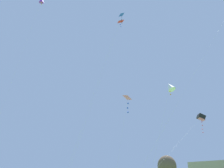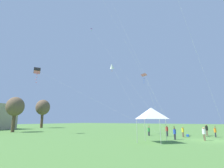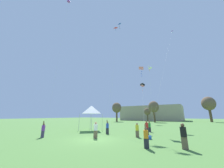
{
  "view_description": "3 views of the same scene",
  "coord_description": "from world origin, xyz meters",
  "px_view_note": "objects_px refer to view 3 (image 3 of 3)",
  "views": [
    {
      "loc": [
        19.77,
        -4.54,
        3.21
      ],
      "look_at": [
        0.1,
        8.89,
        12.23
      ],
      "focal_mm": 40.0,
      "sensor_mm": 36.0,
      "label": 1
    },
    {
      "loc": [
        -26.11,
        -0.85,
        2.52
      ],
      "look_at": [
        -3.33,
        12.41,
        8.0
      ],
      "focal_mm": 28.0,
      "sensor_mm": 36.0,
      "label": 2
    },
    {
      "loc": [
        8.84,
        -10.49,
        2.36
      ],
      "look_at": [
        -4.19,
        9.85,
        8.48
      ],
      "focal_mm": 20.0,
      "sensor_mm": 36.0,
      "label": 3
    }
  ],
  "objects_px": {
    "person_purple_shirt": "(43,129)",
    "person_black_shirt": "(184,135)",
    "kite_purple_diamond_6": "(69,0)",
    "kite_purple_delta_0": "(172,33)",
    "person_white_shirt": "(96,129)",
    "kite_blue_delta_1": "(119,25)",
    "person_orange_shirt": "(146,136)",
    "kite_red_delta_2": "(116,28)",
    "person_yellow_shirt": "(137,129)",
    "person_red_shirt": "(147,127)",
    "person_green_shirt": "(149,126)",
    "person_blue_shirt": "(107,127)",
    "kite_pink_delta_4": "(141,69)",
    "cooler_box": "(148,137)",
    "kite_black_box_5": "(142,85)",
    "kite_white_diamond_3": "(149,67)",
    "festival_tent": "(91,110)"
  },
  "relations": [
    {
      "from": "person_purple_shirt",
      "to": "person_black_shirt",
      "type": "relative_size",
      "value": 0.97
    },
    {
      "from": "person_purple_shirt",
      "to": "kite_purple_diamond_6",
      "type": "xyz_separation_m",
      "value": [
        -7.6,
        6.61,
        28.83
      ]
    },
    {
      "from": "kite_purple_delta_0",
      "to": "person_white_shirt",
      "type": "bearing_deg",
      "value": -106.92
    },
    {
      "from": "kite_blue_delta_1",
      "to": "person_orange_shirt",
      "type": "bearing_deg",
      "value": -55.03
    },
    {
      "from": "person_purple_shirt",
      "to": "kite_red_delta_2",
      "type": "xyz_separation_m",
      "value": [
        -0.41,
        16.8,
        24.62
      ]
    },
    {
      "from": "person_orange_shirt",
      "to": "person_black_shirt",
      "type": "xyz_separation_m",
      "value": [
        2.43,
        1.23,
        0.14
      ]
    },
    {
      "from": "person_purple_shirt",
      "to": "person_black_shirt",
      "type": "xyz_separation_m",
      "value": [
        13.65,
        2.81,
        0.12
      ]
    },
    {
      "from": "person_yellow_shirt",
      "to": "person_red_shirt",
      "type": "height_order",
      "value": "person_red_shirt"
    },
    {
      "from": "person_green_shirt",
      "to": "person_blue_shirt",
      "type": "xyz_separation_m",
      "value": [
        -4.2,
        -4.96,
        0.04
      ]
    },
    {
      "from": "person_white_shirt",
      "to": "kite_pink_delta_4",
      "type": "bearing_deg",
      "value": 10.68
    },
    {
      "from": "person_yellow_shirt",
      "to": "person_black_shirt",
      "type": "relative_size",
      "value": 0.85
    },
    {
      "from": "cooler_box",
      "to": "person_red_shirt",
      "type": "relative_size",
      "value": 0.38
    },
    {
      "from": "person_red_shirt",
      "to": "kite_purple_diamond_6",
      "type": "height_order",
      "value": "kite_purple_diamond_6"
    },
    {
      "from": "person_blue_shirt",
      "to": "cooler_box",
      "type": "bearing_deg",
      "value": 136.17
    },
    {
      "from": "kite_blue_delta_1",
      "to": "kite_black_box_5",
      "type": "relative_size",
      "value": 1.07
    },
    {
      "from": "kite_red_delta_2",
      "to": "kite_purple_diamond_6",
      "type": "relative_size",
      "value": 0.86
    },
    {
      "from": "cooler_box",
      "to": "person_yellow_shirt",
      "type": "height_order",
      "value": "person_yellow_shirt"
    },
    {
      "from": "person_blue_shirt",
      "to": "kite_purple_delta_0",
      "type": "relative_size",
      "value": 0.07
    },
    {
      "from": "cooler_box",
      "to": "kite_pink_delta_4",
      "type": "bearing_deg",
      "value": 110.57
    },
    {
      "from": "person_white_shirt",
      "to": "kite_purple_delta_0",
      "type": "bearing_deg",
      "value": 10.58
    },
    {
      "from": "kite_white_diamond_3",
      "to": "kite_pink_delta_4",
      "type": "height_order",
      "value": "kite_white_diamond_3"
    },
    {
      "from": "person_purple_shirt",
      "to": "person_red_shirt",
      "type": "height_order",
      "value": "person_purple_shirt"
    },
    {
      "from": "kite_white_diamond_3",
      "to": "person_green_shirt",
      "type": "bearing_deg",
      "value": -80.32
    },
    {
      "from": "person_yellow_shirt",
      "to": "kite_blue_delta_1",
      "type": "xyz_separation_m",
      "value": [
        -7.31,
        9.6,
        23.84
      ]
    },
    {
      "from": "person_blue_shirt",
      "to": "person_red_shirt",
      "type": "bearing_deg",
      "value": 168.64
    },
    {
      "from": "kite_blue_delta_1",
      "to": "kite_purple_diamond_6",
      "type": "relative_size",
      "value": 0.84
    },
    {
      "from": "person_black_shirt",
      "to": "cooler_box",
      "type": "bearing_deg",
      "value": -86.72
    },
    {
      "from": "person_orange_shirt",
      "to": "person_yellow_shirt",
      "type": "xyz_separation_m",
      "value": [
        -2.39,
        4.27,
        -0.0
      ]
    },
    {
      "from": "kite_purple_diamond_6",
      "to": "person_green_shirt",
      "type": "bearing_deg",
      "value": 15.67
    },
    {
      "from": "cooler_box",
      "to": "kite_red_delta_2",
      "type": "height_order",
      "value": "kite_red_delta_2"
    },
    {
      "from": "person_black_shirt",
      "to": "kite_blue_delta_1",
      "type": "distance_m",
      "value": 29.46
    },
    {
      "from": "person_green_shirt",
      "to": "kite_red_delta_2",
      "type": "xyz_separation_m",
      "value": [
        -9.08,
        5.63,
        24.64
      ]
    },
    {
      "from": "person_purple_shirt",
      "to": "person_green_shirt",
      "type": "relative_size",
      "value": 1.03
    },
    {
      "from": "person_yellow_shirt",
      "to": "person_blue_shirt",
      "type": "height_order",
      "value": "person_blue_shirt"
    },
    {
      "from": "person_orange_shirt",
      "to": "person_blue_shirt",
      "type": "xyz_separation_m",
      "value": [
        -6.76,
        4.64,
        0.03
      ]
    },
    {
      "from": "person_yellow_shirt",
      "to": "kite_purple_delta_0",
      "type": "xyz_separation_m",
      "value": [
        3.44,
        19.91,
        23.63
      ]
    },
    {
      "from": "person_white_shirt",
      "to": "kite_purple_diamond_6",
      "type": "xyz_separation_m",
      "value": [
        -12.89,
        3.82,
        28.77
      ]
    },
    {
      "from": "person_red_shirt",
      "to": "person_purple_shirt",
      "type": "bearing_deg",
      "value": -58.85
    },
    {
      "from": "person_yellow_shirt",
      "to": "kite_white_diamond_3",
      "type": "xyz_separation_m",
      "value": [
        -1.28,
        11.86,
        11.95
      ]
    },
    {
      "from": "person_orange_shirt",
      "to": "person_red_shirt",
      "type": "relative_size",
      "value": 1.01
    },
    {
      "from": "festival_tent",
      "to": "person_black_shirt",
      "type": "distance_m",
      "value": 14.75
    },
    {
      "from": "kite_blue_delta_1",
      "to": "kite_purple_diamond_6",
      "type": "bearing_deg",
      "value": -135.92
    },
    {
      "from": "person_black_shirt",
      "to": "kite_purple_diamond_6",
      "type": "relative_size",
      "value": 0.06
    },
    {
      "from": "kite_purple_delta_0",
      "to": "person_orange_shirt",
      "type": "bearing_deg",
      "value": -92.49
    },
    {
      "from": "person_black_shirt",
      "to": "person_white_shirt",
      "type": "bearing_deg",
      "value": -50.22
    },
    {
      "from": "person_red_shirt",
      "to": "person_green_shirt",
      "type": "bearing_deg",
      "value": 178.78
    },
    {
      "from": "person_white_shirt",
      "to": "kite_black_box_5",
      "type": "relative_size",
      "value": 0.07
    },
    {
      "from": "cooler_box",
      "to": "person_purple_shirt",
      "type": "relative_size",
      "value": 0.37
    },
    {
      "from": "person_orange_shirt",
      "to": "kite_white_diamond_3",
      "type": "height_order",
      "value": "kite_white_diamond_3"
    },
    {
      "from": "person_blue_shirt",
      "to": "person_white_shirt",
      "type": "bearing_deg",
      "value": 68.07
    }
  ]
}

